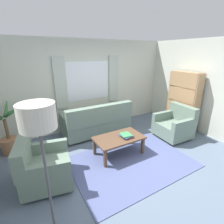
{
  "coord_description": "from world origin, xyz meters",
  "views": [
    {
      "loc": [
        -1.9,
        -2.43,
        2.24
      ],
      "look_at": [
        -0.08,
        0.7,
        0.95
      ],
      "focal_mm": 26.99,
      "sensor_mm": 36.0,
      "label": 1
    }
  ],
  "objects_px": {
    "book_stack_on_table": "(126,135)",
    "standing_lamp": "(40,134)",
    "armchair_right": "(175,125)",
    "coffee_table": "(119,139)",
    "potted_plant": "(8,132)",
    "bookshelf": "(183,104)",
    "armchair_left": "(42,167)",
    "couch": "(97,122)"
  },
  "relations": [
    {
      "from": "armchair_left",
      "to": "book_stack_on_table",
      "type": "xyz_separation_m",
      "value": [
        1.8,
        0.05,
        0.12
      ]
    },
    {
      "from": "couch",
      "to": "armchair_left",
      "type": "distance_m",
      "value": 2.13
    },
    {
      "from": "coffee_table",
      "to": "standing_lamp",
      "type": "xyz_separation_m",
      "value": [
        -1.7,
        -1.3,
        1.15
      ]
    },
    {
      "from": "couch",
      "to": "armchair_right",
      "type": "xyz_separation_m",
      "value": [
        1.76,
        -1.23,
        -0.01
      ]
    },
    {
      "from": "couch",
      "to": "bookshelf",
      "type": "relative_size",
      "value": 1.1
    },
    {
      "from": "book_stack_on_table",
      "to": "armchair_right",
      "type": "bearing_deg",
      "value": 0.85
    },
    {
      "from": "coffee_table",
      "to": "bookshelf",
      "type": "height_order",
      "value": "bookshelf"
    },
    {
      "from": "armchair_right",
      "to": "potted_plant",
      "type": "bearing_deg",
      "value": -106.47
    },
    {
      "from": "couch",
      "to": "book_stack_on_table",
      "type": "distance_m",
      "value": 1.27
    },
    {
      "from": "armchair_right",
      "to": "bookshelf",
      "type": "height_order",
      "value": "bookshelf"
    },
    {
      "from": "armchair_right",
      "to": "coffee_table",
      "type": "xyz_separation_m",
      "value": [
        -1.79,
        0.05,
        0.03
      ]
    },
    {
      "from": "coffee_table",
      "to": "potted_plant",
      "type": "distance_m",
      "value": 2.54
    },
    {
      "from": "armchair_left",
      "to": "standing_lamp",
      "type": "height_order",
      "value": "standing_lamp"
    },
    {
      "from": "couch",
      "to": "armchair_left",
      "type": "bearing_deg",
      "value": 37.83
    },
    {
      "from": "armchair_right",
      "to": "potted_plant",
      "type": "xyz_separation_m",
      "value": [
        -3.95,
        1.38,
        0.16
      ]
    },
    {
      "from": "book_stack_on_table",
      "to": "standing_lamp",
      "type": "distance_m",
      "value": 2.46
    },
    {
      "from": "armchair_right",
      "to": "book_stack_on_table",
      "type": "distance_m",
      "value": 1.65
    },
    {
      "from": "armchair_left",
      "to": "standing_lamp",
      "type": "xyz_separation_m",
      "value": [
        -0.05,
        -1.18,
        1.18
      ]
    },
    {
      "from": "potted_plant",
      "to": "coffee_table",
      "type": "bearing_deg",
      "value": -31.87
    },
    {
      "from": "coffee_table",
      "to": "book_stack_on_table",
      "type": "relative_size",
      "value": 3.86
    },
    {
      "from": "couch",
      "to": "standing_lamp",
      "type": "relative_size",
      "value": 1.04
    },
    {
      "from": "book_stack_on_table",
      "to": "armchair_left",
      "type": "bearing_deg",
      "value": -178.49
    },
    {
      "from": "couch",
      "to": "armchair_right",
      "type": "distance_m",
      "value": 2.15
    },
    {
      "from": "armchair_left",
      "to": "couch",
      "type": "bearing_deg",
      "value": -40.84
    },
    {
      "from": "book_stack_on_table",
      "to": "potted_plant",
      "type": "xyz_separation_m",
      "value": [
        -2.3,
        1.41,
        0.04
      ]
    },
    {
      "from": "armchair_left",
      "to": "bookshelf",
      "type": "distance_m",
      "value": 4.1
    },
    {
      "from": "bookshelf",
      "to": "standing_lamp",
      "type": "bearing_deg",
      "value": 110.51
    },
    {
      "from": "armchair_left",
      "to": "bookshelf",
      "type": "height_order",
      "value": "bookshelf"
    },
    {
      "from": "standing_lamp",
      "to": "bookshelf",
      "type": "bearing_deg",
      "value": 20.51
    },
    {
      "from": "armchair_left",
      "to": "standing_lamp",
      "type": "bearing_deg",
      "value": -171.23
    },
    {
      "from": "couch",
      "to": "bookshelf",
      "type": "bearing_deg",
      "value": 158.39
    },
    {
      "from": "armchair_left",
      "to": "bookshelf",
      "type": "relative_size",
      "value": 0.57
    },
    {
      "from": "armchair_left",
      "to": "coffee_table",
      "type": "xyz_separation_m",
      "value": [
        1.65,
        0.12,
        0.03
      ]
    },
    {
      "from": "armchair_right",
      "to": "bookshelf",
      "type": "bearing_deg",
      "value": 117.79
    },
    {
      "from": "book_stack_on_table",
      "to": "couch",
      "type": "bearing_deg",
      "value": 95.36
    },
    {
      "from": "book_stack_on_table",
      "to": "potted_plant",
      "type": "distance_m",
      "value": 2.7
    },
    {
      "from": "standing_lamp",
      "to": "potted_plant",
      "type": "bearing_deg",
      "value": 99.67
    },
    {
      "from": "couch",
      "to": "coffee_table",
      "type": "xyz_separation_m",
      "value": [
        -0.03,
        -1.19,
        0.01
      ]
    },
    {
      "from": "coffee_table",
      "to": "potted_plant",
      "type": "bearing_deg",
      "value": 148.13
    },
    {
      "from": "couch",
      "to": "potted_plant",
      "type": "relative_size",
      "value": 1.41
    },
    {
      "from": "armchair_right",
      "to": "coffee_table",
      "type": "height_order",
      "value": "armchair_right"
    },
    {
      "from": "couch",
      "to": "armchair_right",
      "type": "bearing_deg",
      "value": 145.05
    }
  ]
}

